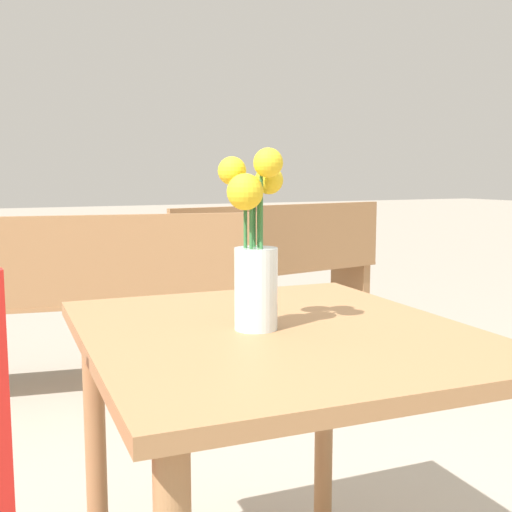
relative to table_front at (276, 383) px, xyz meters
name	(u,v)px	position (x,y,z in m)	size (l,w,h in m)	color
table_front	(276,383)	(0.00, 0.00, 0.00)	(0.80, 0.91, 0.73)	#9E7047
flower_vase	(254,252)	(-0.04, 0.01, 0.26)	(0.13, 0.14, 0.35)	silver
bench_near	(274,268)	(1.24, 2.34, -0.16)	(1.58, 0.61, 0.85)	#9E7047
bench_middle	(73,298)	(-0.06, 1.86, -0.15)	(1.78, 0.67, 0.85)	#9E7047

